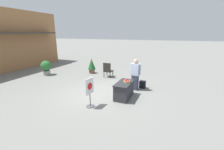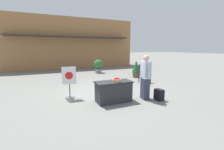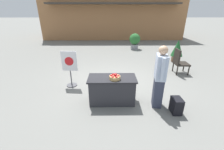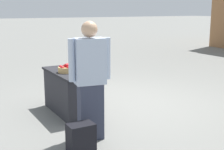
{
  "view_description": "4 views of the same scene",
  "coord_description": "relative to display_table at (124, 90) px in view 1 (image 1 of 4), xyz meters",
  "views": [
    {
      "loc": [
        -6.56,
        -3.28,
        3.04
      ],
      "look_at": [
        -0.17,
        -0.57,
        1.08
      ],
      "focal_mm": 24.0,
      "sensor_mm": 36.0,
      "label": 1
    },
    {
      "loc": [
        -2.35,
        -6.05,
        1.95
      ],
      "look_at": [
        -0.13,
        -1.02,
        0.98
      ],
      "focal_mm": 24.0,
      "sensor_mm": 36.0,
      "label": 2
    },
    {
      "loc": [
        -0.19,
        -4.98,
        2.48
      ],
      "look_at": [
        -0.14,
        -0.81,
        0.68
      ],
      "focal_mm": 24.0,
      "sensor_mm": 36.0,
      "label": 3
    },
    {
      "loc": [
        5.01,
        -3.25,
        1.87
      ],
      "look_at": [
        -0.03,
        -0.4,
        0.64
      ],
      "focal_mm": 50.0,
      "sensor_mm": 36.0,
      "label": 4
    }
  ],
  "objects": [
    {
      "name": "ground_plane",
      "position": [
        0.15,
        1.19,
        -0.39
      ],
      "size": [
        120.0,
        120.0,
        0.0
      ],
      "primitive_type": "plane",
      "color": "slate"
    },
    {
      "name": "display_table",
      "position": [
        0.0,
        0.0,
        0.0
      ],
      "size": [
        1.34,
        0.66,
        0.77
      ],
      "color": "#2D2D33",
      "rests_on": "ground_plane"
    },
    {
      "name": "potted_plant_far_right",
      "position": [
        1.64,
        6.63,
        0.22
      ],
      "size": [
        0.74,
        0.74,
        1.06
      ],
      "color": "gray",
      "rests_on": "ground_plane"
    },
    {
      "name": "poster_board",
      "position": [
        -1.43,
        1.02,
        0.28
      ],
      "size": [
        0.53,
        0.36,
        1.26
      ],
      "rotation": [
        0.0,
        0.0,
        -1.65
      ],
      "color": "#4C4C51",
      "rests_on": "ground_plane"
    },
    {
      "name": "person_visitor",
      "position": [
        1.25,
        -0.21,
        0.49
      ],
      "size": [
        0.33,
        0.6,
        1.71
      ],
      "rotation": [
        0.0,
        0.0,
        2.97
      ],
      "color": "#33384C",
      "rests_on": "ground_plane"
    },
    {
      "name": "potted_plant_far_left",
      "position": [
        3.41,
        3.78,
        0.24
      ],
      "size": [
        0.59,
        0.59,
        1.14
      ],
      "color": "brown",
      "rests_on": "ground_plane"
    },
    {
      "name": "apple_basket",
      "position": [
        0.07,
        -0.11,
        0.45
      ],
      "size": [
        0.3,
        0.3,
        0.16
      ],
      "color": "tan",
      "rests_on": "display_table"
    },
    {
      "name": "backpack",
      "position": [
        1.67,
        -0.55,
        -0.18
      ],
      "size": [
        0.24,
        0.34,
        0.42
      ],
      "color": "black",
      "rests_on": "ground_plane"
    },
    {
      "name": "patio_chair",
      "position": [
        2.83,
        2.15,
        0.17
      ],
      "size": [
        0.56,
        0.56,
        1.05
      ],
      "rotation": [
        0.0,
        0.0,
        6.26
      ],
      "color": "#28231E",
      "rests_on": "ground_plane"
    }
  ]
}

